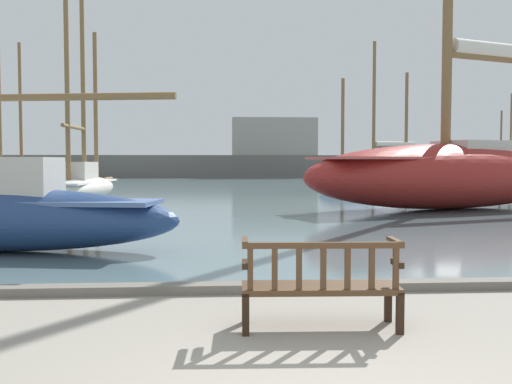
{
  "coord_description": "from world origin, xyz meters",
  "views": [
    {
      "loc": [
        -0.78,
        -3.55,
        1.7
      ],
      "look_at": [
        0.13,
        10.0,
        1.0
      ],
      "focal_mm": 40.0,
      "sensor_mm": 36.0,
      "label": 1
    }
  ],
  "objects_px": {
    "sailboat_mid_starboard": "(376,174)",
    "sailboat_mid_port": "(511,175)",
    "sailboat_outer_starboard": "(453,169)",
    "sailboat_outer_port": "(83,181)",
    "park_bench": "(321,284)"
  },
  "relations": [
    {
      "from": "park_bench",
      "to": "sailboat_outer_port",
      "type": "xyz_separation_m",
      "value": [
        -6.79,
        19.05,
        0.43
      ]
    },
    {
      "from": "park_bench",
      "to": "sailboat_mid_port",
      "type": "bearing_deg",
      "value": 59.68
    },
    {
      "from": "park_bench",
      "to": "sailboat_mid_starboard",
      "type": "height_order",
      "value": "sailboat_mid_starboard"
    },
    {
      "from": "sailboat_mid_starboard",
      "to": "sailboat_outer_port",
      "type": "relative_size",
      "value": 0.94
    },
    {
      "from": "sailboat_mid_starboard",
      "to": "sailboat_outer_starboard",
      "type": "bearing_deg",
      "value": -97.02
    },
    {
      "from": "park_bench",
      "to": "sailboat_mid_port",
      "type": "relative_size",
      "value": 0.23
    },
    {
      "from": "sailboat_outer_starboard",
      "to": "sailboat_outer_port",
      "type": "bearing_deg",
      "value": 159.75
    },
    {
      "from": "park_bench",
      "to": "sailboat_outer_port",
      "type": "distance_m",
      "value": 20.23
    },
    {
      "from": "park_bench",
      "to": "sailboat_outer_starboard",
      "type": "distance_m",
      "value": 15.68
    },
    {
      "from": "sailboat_mid_starboard",
      "to": "sailboat_mid_port",
      "type": "distance_m",
      "value": 13.72
    },
    {
      "from": "sailboat_outer_port",
      "to": "sailboat_outer_starboard",
      "type": "bearing_deg",
      "value": -20.25
    },
    {
      "from": "sailboat_mid_starboard",
      "to": "sailboat_mid_port",
      "type": "height_order",
      "value": "sailboat_mid_starboard"
    },
    {
      "from": "sailboat_mid_port",
      "to": "sailboat_outer_starboard",
      "type": "bearing_deg",
      "value": -121.9
    },
    {
      "from": "sailboat_outer_port",
      "to": "sailboat_mid_port",
      "type": "xyz_separation_m",
      "value": [
        28.48,
        18.06,
        -0.15
      ]
    },
    {
      "from": "sailboat_outer_starboard",
      "to": "sailboat_mid_port",
      "type": "relative_size",
      "value": 2.33
    }
  ]
}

